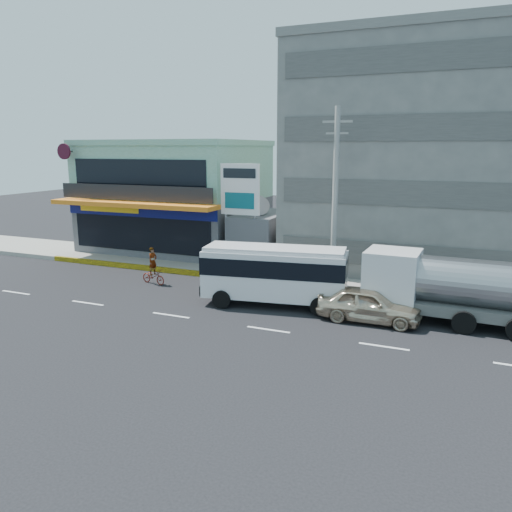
{
  "coord_description": "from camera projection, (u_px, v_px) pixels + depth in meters",
  "views": [
    {
      "loc": [
        12.48,
        -19.39,
        7.83
      ],
      "look_at": [
        2.51,
        4.58,
        2.2
      ],
      "focal_mm": 35.0,
      "sensor_mm": 36.0,
      "label": 1
    }
  ],
  "objects": [
    {
      "name": "ground",
      "position": [
        171.0,
        315.0,
        23.84
      ],
      "size": [
        120.0,
        120.0,
        0.0
      ],
      "primitive_type": "plane",
      "color": "black",
      "rests_on": "ground"
    },
    {
      "name": "sidewalk",
      "position": [
        324.0,
        276.0,
        30.5
      ],
      "size": [
        70.0,
        5.0,
        0.3
      ],
      "primitive_type": "cube",
      "color": "gray",
      "rests_on": "ground"
    },
    {
      "name": "shop_building",
      "position": [
        177.0,
        199.0,
        38.58
      ],
      "size": [
        12.4,
        11.7,
        8.0
      ],
      "color": "#434348",
      "rests_on": "ground"
    },
    {
      "name": "concrete_building",
      "position": [
        425.0,
        161.0,
        32.13
      ],
      "size": [
        16.0,
        12.0,
        14.0
      ],
      "primitive_type": "cube",
      "color": "gray",
      "rests_on": "ground"
    },
    {
      "name": "gap_structure",
      "position": [
        264.0,
        238.0,
        34.29
      ],
      "size": [
        3.0,
        6.0,
        3.5
      ],
      "primitive_type": "cube",
      "color": "#434348",
      "rests_on": "ground"
    },
    {
      "name": "satellite_dish",
      "position": [
        258.0,
        214.0,
        33.0
      ],
      "size": [
        1.5,
        1.5,
        0.15
      ],
      "primitive_type": "cylinder",
      "color": "slate",
      "rests_on": "gap_structure"
    },
    {
      "name": "billboard",
      "position": [
        240.0,
        195.0,
        31.28
      ],
      "size": [
        2.6,
        0.18,
        6.9
      ],
      "color": "gray",
      "rests_on": "ground"
    },
    {
      "name": "utility_pole_near",
      "position": [
        335.0,
        198.0,
        27.17
      ],
      "size": [
        1.6,
        0.3,
        10.0
      ],
      "color": "#999993",
      "rests_on": "ground"
    },
    {
      "name": "minibus",
      "position": [
        275.0,
        271.0,
        25.04
      ],
      "size": [
        7.45,
        3.38,
        3.01
      ],
      "color": "silver",
      "rests_on": "ground"
    },
    {
      "name": "sedan",
      "position": [
        369.0,
        304.0,
        22.89
      ],
      "size": [
        4.71,
        1.9,
        1.6
      ],
      "primitive_type": "imported",
      "rotation": [
        0.0,
        0.0,
        1.57
      ],
      "color": "beige",
      "rests_on": "ground"
    },
    {
      "name": "tanker_truck",
      "position": [
        447.0,
        287.0,
        22.51
      ],
      "size": [
        8.1,
        2.87,
        3.16
      ],
      "color": "silver",
      "rests_on": "ground"
    },
    {
      "name": "motorcycle_rider",
      "position": [
        153.0,
        272.0,
        29.25
      ],
      "size": [
        1.78,
        0.91,
        2.18
      ],
      "color": "#5A150C",
      "rests_on": "ground"
    }
  ]
}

